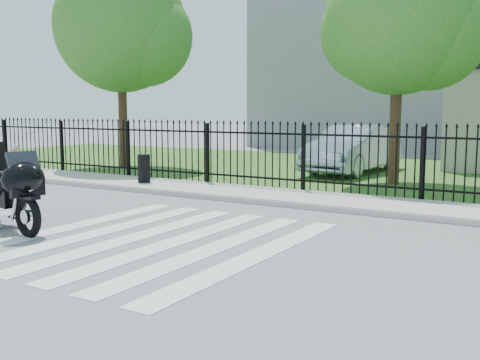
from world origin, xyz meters
The scene contains 11 objects.
ground centered at (0.00, 0.00, 0.00)m, with size 120.00×120.00×0.00m, color slate.
crosswalk centered at (0.00, 0.00, 0.01)m, with size 5.00×5.50×0.01m, color silver, non-canonical shape.
sidewalk centered at (0.00, 5.00, 0.06)m, with size 40.00×2.00×0.12m, color #ADAAA3.
curb centered at (0.00, 4.00, 0.06)m, with size 40.00×0.12×0.12m, color #ADAAA3.
grass_strip centered at (0.00, 12.00, 0.01)m, with size 40.00×12.00×0.02m, color #27581E.
iron_fence centered at (0.00, 6.00, 0.90)m, with size 26.00×0.04×1.80m.
tree_left centered at (-8.50, 8.50, 5.17)m, with size 4.80×4.80×7.58m.
tree_mid centered at (1.50, 9.00, 4.67)m, with size 4.20×4.20×6.78m.
building_tall centered at (-3.00, 26.00, 6.00)m, with size 15.00×10.00×12.00m, color gray.
parked_car centered at (-0.51, 11.14, 0.83)m, with size 1.71×4.91×1.62m, color #A9B9D4.
litter_bin centered at (-4.47, 4.95, 0.52)m, with size 0.35×0.35×0.80m, color black.
Camera 1 is at (6.04, -7.20, 2.21)m, focal length 42.00 mm.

